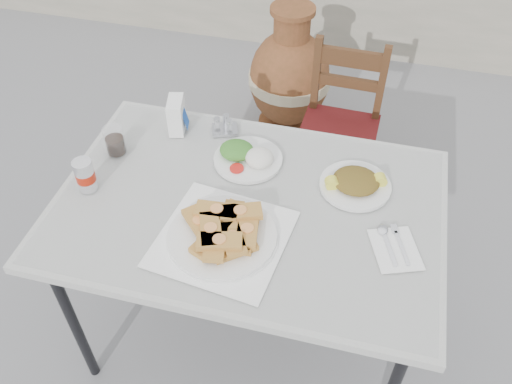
% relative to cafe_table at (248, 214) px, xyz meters
% --- Properties ---
extents(ground, '(80.00, 80.00, 0.00)m').
position_rel_cafe_table_xyz_m(ground, '(-0.10, 0.02, -0.74)').
color(ground, slate).
rests_on(ground, ground).
extents(cafe_table, '(1.32, 0.90, 0.80)m').
position_rel_cafe_table_xyz_m(cafe_table, '(0.00, 0.00, 0.00)').
color(cafe_table, black).
rests_on(cafe_table, ground).
extents(pide_plate, '(0.44, 0.44, 0.08)m').
position_rel_cafe_table_xyz_m(pide_plate, '(-0.04, -0.17, 0.09)').
color(pide_plate, white).
rests_on(pide_plate, cafe_table).
extents(salad_rice_plate, '(0.25, 0.25, 0.06)m').
position_rel_cafe_table_xyz_m(salad_rice_plate, '(-0.06, 0.21, 0.08)').
color(salad_rice_plate, white).
rests_on(salad_rice_plate, cafe_table).
extents(salad_chopped_plate, '(0.25, 0.25, 0.05)m').
position_rel_cafe_table_xyz_m(salad_chopped_plate, '(0.34, 0.17, 0.08)').
color(salad_chopped_plate, white).
rests_on(salad_chopped_plate, cafe_table).
extents(soda_can, '(0.07, 0.07, 0.12)m').
position_rel_cafe_table_xyz_m(soda_can, '(-0.56, -0.07, 0.12)').
color(soda_can, silver).
rests_on(soda_can, cafe_table).
extents(cola_glass, '(0.08, 0.08, 0.11)m').
position_rel_cafe_table_xyz_m(cola_glass, '(-0.54, 0.13, 0.10)').
color(cola_glass, white).
rests_on(cola_glass, cafe_table).
extents(napkin_holder, '(0.09, 0.12, 0.13)m').
position_rel_cafe_table_xyz_m(napkin_holder, '(-0.37, 0.32, 0.12)').
color(napkin_holder, white).
rests_on(napkin_holder, cafe_table).
extents(condiment_caddy, '(0.12, 0.11, 0.07)m').
position_rel_cafe_table_xyz_m(condiment_caddy, '(-0.19, 0.35, 0.08)').
color(condiment_caddy, silver).
rests_on(condiment_caddy, cafe_table).
extents(cutlery_napkin, '(0.19, 0.21, 0.01)m').
position_rel_cafe_table_xyz_m(cutlery_napkin, '(0.49, -0.07, 0.06)').
color(cutlery_napkin, white).
rests_on(cutlery_napkin, cafe_table).
extents(chair, '(0.39, 0.39, 0.85)m').
position_rel_cafe_table_xyz_m(chair, '(0.21, 0.95, -0.31)').
color(chair, '#3E2711').
rests_on(chair, ground).
extents(terracotta_urn, '(0.47, 0.47, 0.82)m').
position_rel_cafe_table_xyz_m(terracotta_urn, '(-0.14, 1.39, -0.36)').
color(terracotta_urn, brown).
rests_on(terracotta_urn, ground).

